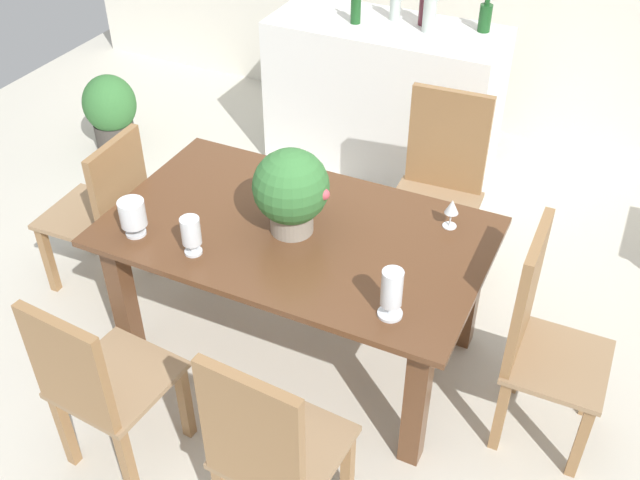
# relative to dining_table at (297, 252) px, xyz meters

# --- Properties ---
(ground_plane) EXTENTS (7.04, 7.04, 0.00)m
(ground_plane) POSITION_rel_dining_table_xyz_m (0.00, 0.05, -0.61)
(ground_plane) COLOR beige
(dining_table) EXTENTS (1.70, 1.00, 0.74)m
(dining_table) POSITION_rel_dining_table_xyz_m (0.00, 0.00, 0.00)
(dining_table) COLOR brown
(dining_table) RESTS_ON ground
(chair_near_left) EXTENTS (0.45, 0.47, 0.93)m
(chair_near_left) POSITION_rel_dining_table_xyz_m (-0.39, -0.96, -0.10)
(chair_near_left) COLOR olive
(chair_near_left) RESTS_ON ground
(chair_near_right) EXTENTS (0.45, 0.46, 1.00)m
(chair_near_right) POSITION_rel_dining_table_xyz_m (0.38, -0.97, -0.06)
(chair_near_right) COLOR olive
(chair_near_right) RESTS_ON ground
(chair_head_end) EXTENTS (0.50, 0.45, 0.93)m
(chair_head_end) POSITION_rel_dining_table_xyz_m (-1.11, 0.00, -0.10)
(chair_head_end) COLOR olive
(chair_head_end) RESTS_ON ground
(chair_far_right) EXTENTS (0.49, 0.44, 1.02)m
(chair_far_right) POSITION_rel_dining_table_xyz_m (0.38, 0.97, -0.05)
(chair_far_right) COLOR olive
(chair_far_right) RESTS_ON ground
(chair_foot_end) EXTENTS (0.41, 0.43, 1.04)m
(chair_foot_end) POSITION_rel_dining_table_xyz_m (1.11, -0.00, -0.04)
(chair_foot_end) COLOR olive
(chair_foot_end) RESTS_ON ground
(flower_centerpiece) EXTENTS (0.35, 0.33, 0.40)m
(flower_centerpiece) POSITION_rel_dining_table_xyz_m (-0.01, -0.01, 0.35)
(flower_centerpiece) COLOR gray
(flower_centerpiece) RESTS_ON dining_table
(crystal_vase_left) EXTENTS (0.08, 0.08, 0.18)m
(crystal_vase_left) POSITION_rel_dining_table_xyz_m (-0.32, -0.34, 0.24)
(crystal_vase_left) COLOR silver
(crystal_vase_left) RESTS_ON dining_table
(crystal_vase_center_near) EXTENTS (0.10, 0.10, 0.22)m
(crystal_vase_center_near) POSITION_rel_dining_table_xyz_m (0.58, -0.34, 0.25)
(crystal_vase_center_near) COLOR silver
(crystal_vase_center_near) RESTS_ON dining_table
(crystal_vase_right) EXTENTS (0.12, 0.12, 0.17)m
(crystal_vase_right) POSITION_rel_dining_table_xyz_m (-0.63, -0.34, 0.24)
(crystal_vase_right) COLOR silver
(crystal_vase_right) RESTS_ON dining_table
(wine_glass) EXTENTS (0.06, 0.06, 0.14)m
(wine_glass) POSITION_rel_dining_table_xyz_m (0.61, 0.31, 0.23)
(wine_glass) COLOR silver
(wine_glass) RESTS_ON dining_table
(kitchen_counter) EXTENTS (1.47, 0.61, 0.99)m
(kitchen_counter) POSITION_rel_dining_table_xyz_m (-0.29, 1.82, -0.11)
(kitchen_counter) COLOR white
(kitchen_counter) RESTS_ON ground
(wine_bottle_clear) EXTENTS (0.06, 0.06, 0.26)m
(wine_bottle_clear) POSITION_rel_dining_table_xyz_m (-0.48, 1.76, 0.48)
(wine_bottle_clear) COLOR #194C1E
(wine_bottle_clear) RESTS_ON kitchen_counter
(wine_bottle_amber) EXTENTS (0.08, 0.08, 0.29)m
(wine_bottle_amber) POSITION_rel_dining_table_xyz_m (-0.08, 1.92, 0.50)
(wine_bottle_amber) COLOR #511E28
(wine_bottle_amber) RESTS_ON kitchen_counter
(wine_bottle_tall) EXTENTS (0.08, 0.08, 0.30)m
(wine_bottle_tall) POSITION_rel_dining_table_xyz_m (-0.03, 1.83, 0.50)
(wine_bottle_tall) COLOR #B2BFB7
(wine_bottle_tall) RESTS_ON kitchen_counter
(wine_bottle_green) EXTENTS (0.07, 0.07, 0.27)m
(wine_bottle_green) POSITION_rel_dining_table_xyz_m (-0.28, 1.92, 0.49)
(wine_bottle_green) COLOR #B2BFB7
(wine_bottle_green) RESTS_ON kitchen_counter
(wine_bottle_dark) EXTENTS (0.08, 0.08, 0.23)m
(wine_bottle_dark) POSITION_rel_dining_table_xyz_m (0.27, 1.97, 0.47)
(wine_bottle_dark) COLOR #194C1E
(wine_bottle_dark) RESTS_ON kitchen_counter
(potted_plant_floor) EXTENTS (0.37, 0.37, 0.55)m
(potted_plant_floor) POSITION_rel_dining_table_xyz_m (-2.07, 1.21, -0.32)
(potted_plant_floor) COLOR #423D38
(potted_plant_floor) RESTS_ON ground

